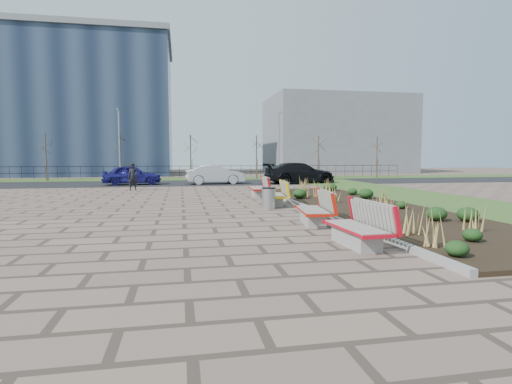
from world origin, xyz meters
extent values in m
plane|color=#745E4F|center=(0.00, 0.00, 0.00)|extent=(120.00, 120.00, 0.00)
cube|color=black|center=(6.25, 5.00, 0.05)|extent=(4.50, 18.00, 0.10)
cube|color=gray|center=(3.92, 5.00, 0.07)|extent=(0.16, 18.00, 0.15)
cube|color=#33511E|center=(11.00, 5.00, 0.02)|extent=(5.00, 38.00, 0.04)
cube|color=#33511E|center=(0.00, 28.00, 0.02)|extent=(80.00, 5.00, 0.04)
cube|color=black|center=(0.00, 22.00, 0.01)|extent=(80.00, 7.00, 0.02)
cylinder|color=#B2B2B7|center=(2.47, 5.42, 0.42)|extent=(0.53, 0.53, 0.83)
imported|color=black|center=(-3.78, 15.55, 0.84)|extent=(0.69, 0.53, 1.68)
imported|color=navy|center=(-4.41, 20.62, 0.73)|extent=(4.34, 2.14, 1.42)
imported|color=#ADB0B5|center=(1.66, 20.35, 0.74)|extent=(4.47, 1.82, 1.44)
imported|color=black|center=(8.18, 20.00, 0.82)|extent=(5.69, 2.71, 1.60)
cube|color=slate|center=(20.00, 42.00, 5.00)|extent=(18.00, 12.00, 10.00)
camera|label=1|loc=(-0.92, -9.78, 2.04)|focal=28.00mm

